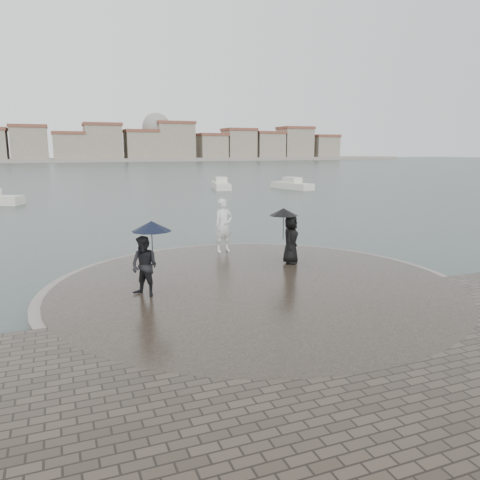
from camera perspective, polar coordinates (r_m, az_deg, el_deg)
name	(u,v)px	position (r m, az deg, el deg)	size (l,w,h in m)	color
ground	(316,338)	(11.21, 9.26, -11.72)	(400.00, 400.00, 0.00)	#2B3835
kerb_ring	(256,290)	(14.09, 1.96, -6.10)	(12.50, 12.50, 0.32)	gray
quay_tip	(256,289)	(14.08, 1.96, -6.02)	(11.90, 11.90, 0.36)	#2D261E
statue	(224,225)	(18.12, -2.00, 1.78)	(0.76, 0.50, 2.08)	silver
visitor_left	(147,255)	(12.91, -11.33, -1.77)	(1.30, 1.16, 2.04)	black
visitor_right	(289,232)	(16.33, 5.98, 0.93)	(1.23, 1.09, 1.95)	black
far_skyline	(49,145)	(169.55, -22.30, 10.67)	(260.00, 20.00, 37.00)	gray
boats	(185,189)	(46.91, -6.73, 6.15)	(33.48, 11.87, 1.50)	silver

